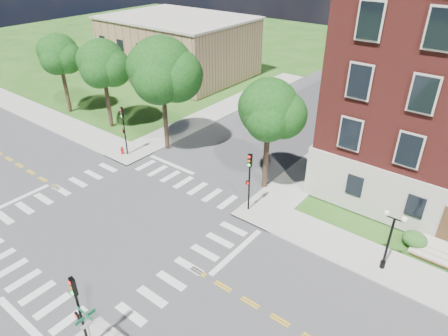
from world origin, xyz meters
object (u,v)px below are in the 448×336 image
Objects in this scene: traffic_signal_se at (78,305)px; fire_hydrant at (122,150)px; traffic_signal_ne at (249,175)px; traffic_signal_nw at (124,125)px; twin_lamp_west at (390,238)px; street_sign_pole at (88,325)px.

traffic_signal_se reaches higher than fire_hydrant.
traffic_signal_ne is 15.09m from fire_hydrant.
twin_lamp_west is (24.75, -0.11, -0.66)m from traffic_signal_nw.
fire_hydrant is (-0.42, -0.25, -2.72)m from traffic_signal_nw.
traffic_signal_nw reaches higher than fire_hydrant.
fire_hydrant is at bearing -179.87° from traffic_signal_ne.
traffic_signal_se reaches higher than street_sign_pole.
street_sign_pole is at bearing -121.74° from twin_lamp_west.
traffic_signal_nw is at bearing 30.40° from fire_hydrant.
traffic_signal_ne is (-0.42, 14.86, 0.00)m from traffic_signal_se.
traffic_signal_nw is 6.40× the size of fire_hydrant.
traffic_signal_se is at bearing -123.50° from twin_lamp_west.
twin_lamp_west reaches higher than street_sign_pole.
street_sign_pole is (-9.30, -15.03, -0.21)m from twin_lamp_west.
twin_lamp_west is at bearing 0.31° from fire_hydrant.
traffic_signal_nw is 1.55× the size of street_sign_pole.
twin_lamp_west is (10.33, 0.10, -0.66)m from traffic_signal_ne.
fire_hydrant is (-25.17, -0.14, -2.06)m from twin_lamp_west.
traffic_signal_ne reaches higher than twin_lamp_west.
traffic_signal_nw reaches higher than twin_lamp_west.
traffic_signal_se is 1.13× the size of twin_lamp_west.
traffic_signal_nw is 24.76m from twin_lamp_west.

